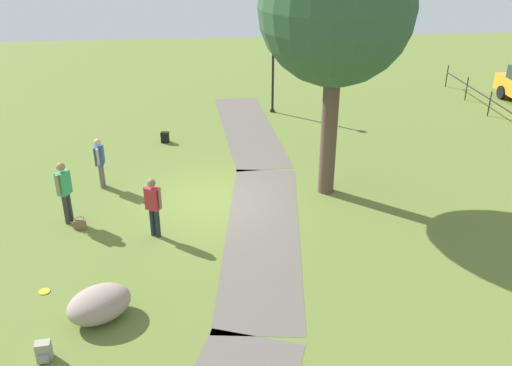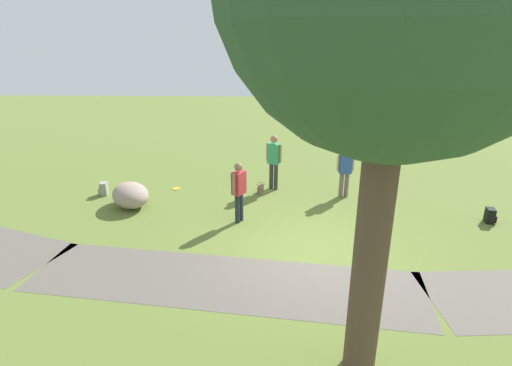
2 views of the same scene
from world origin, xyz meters
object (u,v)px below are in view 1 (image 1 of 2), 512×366
Objects in this scene: man_near_boulder at (100,160)px; handbag_on_grass at (80,224)px; backpack_by_boulder at (44,352)px; passerby_on_path at (153,204)px; frisbee_on_grass at (44,291)px; lamp_post at (273,60)px; woman_with_handbag at (64,188)px; lawn_boulder at (99,304)px; spare_backpack_on_lawn at (165,137)px; large_shade_tree at (337,8)px.

man_near_boulder reaches higher than handbag_on_grass.
backpack_by_boulder is (4.86, 0.28, 0.05)m from handbag_on_grass.
passerby_on_path is at bearing 30.77° from man_near_boulder.
backpack_by_boulder reaches higher than frisbee_on_grass.
woman_with_handbag is at bearing -36.87° from lamp_post.
passerby_on_path reaches higher than lawn_boulder.
large_shade_tree is at bearing 48.42° from spare_backpack_on_lawn.
large_shade_tree is 18.74× the size of spare_backpack_on_lawn.
woman_with_handbag is (1.21, -7.35, -4.33)m from large_shade_tree.
woman_with_handbag reaches higher than frisbee_on_grass.
large_shade_tree reaches higher than passerby_on_path.
handbag_on_grass is at bearing -104.46° from passerby_on_path.
handbag_on_grass is at bearing -76.94° from large_shade_tree.
backpack_by_boulder is 2.21m from frisbee_on_grass.
spare_backpack_on_lawn is (-6.65, -0.13, -0.76)m from passerby_on_path.
man_near_boulder is 2.67m from handbag_on_grass.
large_shade_tree reaches higher than man_near_boulder.
man_near_boulder is 4.03m from spare_backpack_on_lawn.
lamp_post is 2.29× the size of man_near_boulder.
woman_with_handbag is 1.05m from handbag_on_grass.
backpack_by_boulder is at bearing 14.36° from frisbee_on_grass.
frisbee_on_grass is (2.20, -2.31, -0.94)m from passerby_on_path.
lawn_boulder is 1.01× the size of passerby_on_path.
passerby_on_path is (0.94, 2.40, -0.09)m from woman_with_handbag.
handbag_on_grass is (2.55, -0.21, -0.77)m from man_near_boulder.
passerby_on_path is (9.78, -4.23, -1.28)m from lamp_post.
lamp_post is 14.09m from lawn_boulder.
lamp_post is at bearing 158.40° from lawn_boulder.
lawn_boulder is 4.45m from woman_with_handbag.
lamp_post is at bearing 143.13° from woman_with_handbag.
spare_backpack_on_lawn is (-9.86, 0.78, -0.16)m from lawn_boulder.
handbag_on_grass is at bearing -163.07° from lawn_boulder.
large_shade_tree is 10.67m from backpack_by_boulder.
frisbee_on_grass is (11.98, -6.55, -2.22)m from lamp_post.
man_near_boulder is at bearing 175.24° from handbag_on_grass.
passerby_on_path is (-3.20, 0.91, 0.60)m from lawn_boulder.
frisbee_on_grass is (4.35, -7.26, -5.35)m from large_shade_tree.
large_shade_tree is at bearing 82.22° from man_near_boulder.
large_shade_tree is 8.16m from man_near_boulder.
spare_backpack_on_lawn is at bearing 171.51° from backpack_by_boulder.
lamp_post is 11.38m from handbag_on_grass.
woman_with_handbag is 5.22× the size of handbag_on_grass.
man_near_boulder is (-2.14, 0.57, -0.13)m from woman_with_handbag.
large_shade_tree is 8.53m from spare_backpack_on_lawn.
passerby_on_path is 6.62× the size of frisbee_on_grass.
man_near_boulder is 6.38× the size of frisbee_on_grass.
backpack_by_boulder is (14.12, -6.00, -2.04)m from lamp_post.
large_shade_tree reaches higher than spare_backpack_on_lawn.
large_shade_tree is 4.74× the size of man_near_boulder.
lawn_boulder reaches higher than handbag_on_grass.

